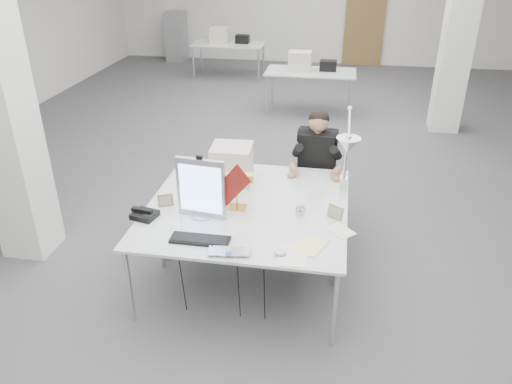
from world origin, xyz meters
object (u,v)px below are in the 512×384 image
(desk_main, at_px, (238,232))
(bankers_lamp, at_px, (237,192))
(monitor, at_px, (201,188))
(office_chair, at_px, (315,181))
(beige_monitor, at_px, (232,164))
(architect_lamp, at_px, (346,158))
(desk_phone, at_px, (145,215))
(seated_person, at_px, (317,150))
(laptop, at_px, (229,256))

(desk_main, height_order, bankers_lamp, bankers_lamp)
(monitor, height_order, bankers_lamp, monitor)
(office_chair, xyz_separation_m, beige_monitor, (-0.80, -0.62, 0.42))
(architect_lamp, bearing_deg, bankers_lamp, -172.75)
(beige_monitor, bearing_deg, desk_phone, -128.09)
(office_chair, xyz_separation_m, monitor, (-0.91, -1.35, 0.51))
(desk_main, xyz_separation_m, architect_lamp, (0.85, 0.68, 0.44))
(bankers_lamp, distance_m, beige_monitor, 0.57)
(seated_person, distance_m, architect_lamp, 0.91)
(desk_main, relative_size, monitor, 3.34)
(seated_person, height_order, desk_phone, seated_person)
(bankers_lamp, xyz_separation_m, beige_monitor, (-0.16, 0.54, 0.02))
(laptop, bearing_deg, office_chair, 67.01)
(desk_main, height_order, seated_person, seated_person)
(seated_person, distance_m, bankers_lamp, 1.28)
(desk_main, bearing_deg, office_chair, 70.14)
(seated_person, bearing_deg, monitor, -119.57)
(laptop, distance_m, bankers_lamp, 0.78)
(monitor, bearing_deg, laptop, -51.53)
(monitor, height_order, beige_monitor, monitor)
(desk_phone, distance_m, architect_lamp, 1.84)
(desk_main, distance_m, monitor, 0.49)
(desk_main, height_order, architect_lamp, architect_lamp)
(desk_phone, bearing_deg, architect_lamp, 32.76)
(laptop, xyz_separation_m, architect_lamp, (0.84, 1.06, 0.41))
(desk_main, bearing_deg, beige_monitor, 104.88)
(beige_monitor, distance_m, architect_lamp, 1.15)
(office_chair, bearing_deg, architect_lamp, -65.84)
(desk_main, bearing_deg, laptop, -88.48)
(desk_main, xyz_separation_m, beige_monitor, (-0.24, 0.92, 0.20))
(monitor, relative_size, beige_monitor, 1.39)
(laptop, height_order, architect_lamp, architect_lamp)
(monitor, relative_size, laptop, 1.65)
(desk_main, relative_size, bankers_lamp, 5.62)
(laptop, distance_m, architect_lamp, 1.42)
(monitor, xyz_separation_m, bankers_lamp, (0.27, 0.18, -0.11))
(office_chair, xyz_separation_m, desk_phone, (-1.40, -1.47, 0.26))
(laptop, bearing_deg, bankers_lamp, 89.66)
(desk_main, xyz_separation_m, seated_person, (0.56, 1.49, 0.16))
(bankers_lamp, bearing_deg, office_chair, 50.26)
(monitor, relative_size, architect_lamp, 0.63)
(monitor, height_order, architect_lamp, architect_lamp)
(laptop, bearing_deg, desk_main, 84.39)
(beige_monitor, bearing_deg, laptop, -81.90)
(office_chair, height_order, monitor, monitor)
(desk_phone, bearing_deg, seated_person, 58.54)
(beige_monitor, relative_size, architect_lamp, 0.45)
(desk_main, xyz_separation_m, bankers_lamp, (-0.08, 0.38, 0.17))
(bankers_lamp, bearing_deg, seated_person, 49.19)
(desk_phone, bearing_deg, office_chair, 59.53)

